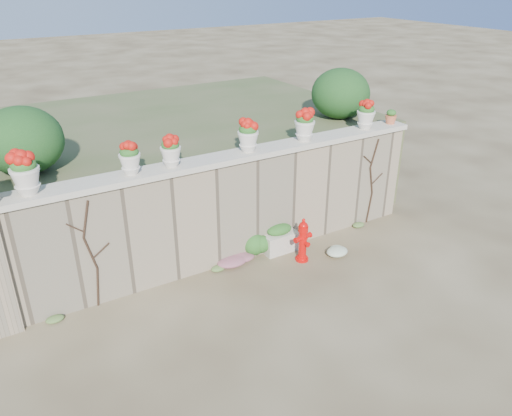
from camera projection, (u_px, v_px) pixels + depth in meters
ground at (286, 304)px, 8.32m from camera, size 80.00×80.00×0.00m
stone_wall at (233, 210)px, 9.29m from camera, size 8.00×0.40×2.00m
wall_cap at (232, 157)px, 8.83m from camera, size 8.10×0.52×0.10m
raised_fill at (169, 159)px, 11.76m from camera, size 9.00×6.00×2.00m
back_shrub_left at (22, 140)px, 8.07m from camera, size 1.30×1.30×1.10m
back_shrub_right at (341, 93)px, 11.11m from camera, size 1.30×1.30×1.10m
vine_left at (91, 254)px, 7.89m from camera, size 0.60×0.04×1.91m
vine_right at (372, 181)px, 10.61m from camera, size 0.60×0.04×1.91m
fire_hydrant at (303, 240)px, 9.40m from camera, size 0.38×0.27×0.88m
planter_box at (279, 239)px, 9.81m from camera, size 0.68×0.40×0.57m
green_shrub at (261, 243)px, 9.62m from camera, size 0.59×0.53×0.56m
magenta_clump at (237, 258)px, 9.45m from camera, size 0.79×0.52×0.21m
white_flowers at (338, 250)px, 9.74m from camera, size 0.56×0.45×0.20m
urn_pot_0 at (25, 173)px, 7.12m from camera, size 0.42×0.42×0.65m
urn_pot_1 at (130, 158)px, 7.85m from camera, size 0.34×0.34×0.54m
urn_pot_2 at (171, 151)px, 8.17m from camera, size 0.34×0.34×0.54m
urn_pot_3 at (248, 136)px, 8.83m from camera, size 0.38×0.38×0.59m
urn_pot_4 at (305, 125)px, 9.40m from camera, size 0.39×0.39×0.61m
urn_pot_5 at (366, 115)px, 10.11m from camera, size 0.37×0.37×0.58m
terracotta_pot at (391, 117)px, 10.50m from camera, size 0.24×0.24×0.29m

